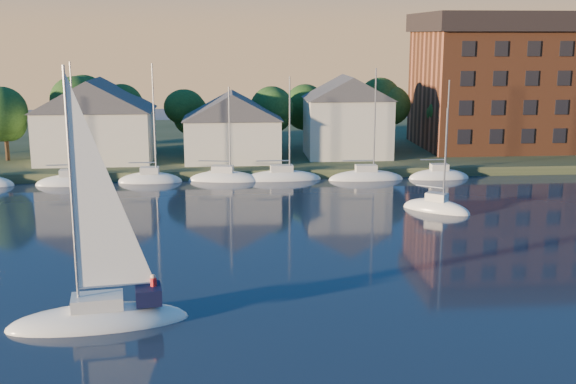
{
  "coord_description": "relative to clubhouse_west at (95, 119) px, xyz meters",
  "views": [
    {
      "loc": [
        -6.67,
        -27.83,
        15.59
      ],
      "look_at": [
        -2.42,
        22.0,
        4.68
      ],
      "focal_mm": 45.0,
      "sensor_mm": 36.0,
      "label": 1
    }
  ],
  "objects": [
    {
      "name": "drifting_sailboat_right",
      "position": [
        34.12,
        -23.72,
        -5.83
      ],
      "size": [
        6.36,
        5.74,
        10.45
      ],
      "rotation": [
        0.0,
        0.0,
        -0.68
      ],
      "color": "white",
      "rests_on": "ground"
    },
    {
      "name": "tree_line",
      "position": [
        24.0,
        5.0,
        1.24
      ],
      "size": [
        93.4,
        5.4,
        8.9
      ],
      "color": "#3B2C1A",
      "rests_on": "shoreline_land"
    },
    {
      "name": "wooden_dock",
      "position": [
        22.0,
        -6.0,
        -5.93
      ],
      "size": [
        120.0,
        3.0,
        1.0
      ],
      "primitive_type": "cube",
      "color": "brown",
      "rests_on": "ground"
    },
    {
      "name": "moored_fleet",
      "position": [
        10.0,
        -9.0,
        -5.83
      ],
      "size": [
        63.5,
        2.4,
        12.05
      ],
      "color": "white",
      "rests_on": "ground"
    },
    {
      "name": "clubhouse_east",
      "position": [
        30.0,
        1.0,
        0.07
      ],
      "size": [
        10.5,
        8.4,
        9.8
      ],
      "color": "beige",
      "rests_on": "shoreline_land"
    },
    {
      "name": "hero_sailboat",
      "position": [
        8.23,
        -47.74,
        -5.31
      ],
      "size": [
        10.22,
        4.56,
        15.21
      ],
      "rotation": [
        0.0,
        0.0,
        3.29
      ],
      "color": "white",
      "rests_on": "ground"
    },
    {
      "name": "clubhouse_centre",
      "position": [
        16.0,
        -1.0,
        -0.8
      ],
      "size": [
        11.55,
        8.4,
        8.08
      ],
      "color": "beige",
      "rests_on": "shoreline_land"
    },
    {
      "name": "clubhouse_west",
      "position": [
        0.0,
        0.0,
        0.0
      ],
      "size": [
        13.65,
        9.45,
        9.64
      ],
      "color": "beige",
      "rests_on": "shoreline_land"
    },
    {
      "name": "condo_block",
      "position": [
        56.0,
        6.95,
        3.86
      ],
      "size": [
        31.0,
        17.0,
        17.4
      ],
      "color": "brown",
      "rests_on": "shoreline_land"
    },
    {
      "name": "shoreline_land",
      "position": [
        22.0,
        17.0,
        -5.93
      ],
      "size": [
        160.0,
        50.0,
        2.0
      ],
      "primitive_type": "cube",
      "color": "#313E24",
      "rests_on": "ground"
    }
  ]
}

